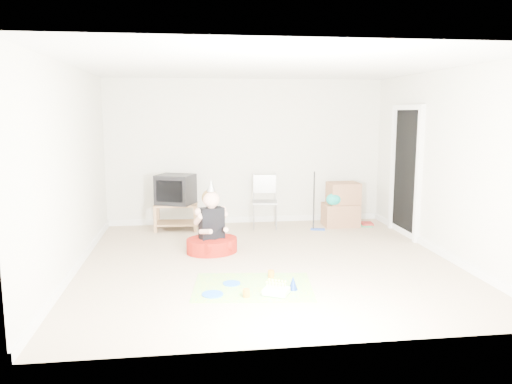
{
  "coord_description": "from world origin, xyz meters",
  "views": [
    {
      "loc": [
        -1.01,
        -6.48,
        2.02
      ],
      "look_at": [
        -0.1,
        0.4,
        0.9
      ],
      "focal_mm": 35.0,
      "sensor_mm": 36.0,
      "label": 1
    }
  ],
  "objects": [
    {
      "name": "ground",
      "position": [
        0.0,
        0.0,
        0.0
      ],
      "size": [
        5.0,
        5.0,
        0.0
      ],
      "primitive_type": "plane",
      "color": "tan",
      "rests_on": "ground"
    },
    {
      "name": "blue_party_hat",
      "position": [
        0.13,
        -1.13,
        0.08
      ],
      "size": [
        0.12,
        0.12,
        0.16
      ],
      "primitive_type": "cone",
      "rotation": [
        0.0,
        0.0,
        0.08
      ],
      "color": "#1840A9",
      "rests_on": "party_mat"
    },
    {
      "name": "blue_plate_far",
      "position": [
        -0.8,
        -1.17,
        0.01
      ],
      "size": [
        0.27,
        0.27,
        0.01
      ],
      "primitive_type": "cylinder",
      "rotation": [
        0.0,
        0.0,
        0.15
      ],
      "color": "blue",
      "rests_on": "party_mat"
    },
    {
      "name": "book_pile",
      "position": [
        2.1,
        1.9,
        0.03
      ],
      "size": [
        0.26,
        0.31,
        0.06
      ],
      "color": "#2A7F4E",
      "rests_on": "ground"
    },
    {
      "name": "tv_stand",
      "position": [
        -1.27,
        2.05,
        0.27
      ],
      "size": [
        0.75,
        0.5,
        0.46
      ],
      "color": "olive",
      "rests_on": "ground"
    },
    {
      "name": "birthday_cake",
      "position": [
        -0.09,
        -1.25,
        0.04
      ],
      "size": [
        0.34,
        0.31,
        0.14
      ],
      "color": "white",
      "rests_on": "party_mat"
    },
    {
      "name": "cardboard_boxes",
      "position": [
        1.65,
        1.99,
        0.37
      ],
      "size": [
        0.63,
        0.49,
        0.78
      ],
      "color": "#936547",
      "rests_on": "ground"
    },
    {
      "name": "folding_chair",
      "position": [
        0.26,
        1.98,
        0.46
      ],
      "size": [
        0.48,
        0.46,
        0.95
      ],
      "color": "gray",
      "rests_on": "ground"
    },
    {
      "name": "doorway_recess",
      "position": [
        2.48,
        1.2,
        1.02
      ],
      "size": [
        0.02,
        0.9,
        2.05
      ],
      "primitive_type": "cube",
      "color": "black",
      "rests_on": "ground"
    },
    {
      "name": "seated_woman",
      "position": [
        -0.72,
        0.57,
        0.24
      ],
      "size": [
        0.95,
        0.95,
        1.08
      ],
      "color": "#A1190E",
      "rests_on": "ground"
    },
    {
      "name": "blue_plate_near",
      "position": [
        -0.55,
        -0.84,
        0.01
      ],
      "size": [
        0.28,
        0.28,
        0.01
      ],
      "primitive_type": "cylinder",
      "rotation": [
        0.0,
        0.0,
        -0.48
      ],
      "color": "blue",
      "rests_on": "party_mat"
    },
    {
      "name": "party_mat",
      "position": [
        -0.32,
        -0.96,
        0.0
      ],
      "size": [
        1.47,
        1.14,
        0.01
      ],
      "primitive_type": "cube",
      "rotation": [
        0.0,
        0.0,
        -0.12
      ],
      "color": "#DF2E88",
      "rests_on": "ground"
    },
    {
      "name": "orange_cup_near",
      "position": [
        -0.05,
        -0.67,
        0.05
      ],
      "size": [
        0.09,
        0.09,
        0.09
      ],
      "primitive_type": "cylinder",
      "rotation": [
        0.0,
        0.0,
        0.16
      ],
      "color": "orange",
      "rests_on": "party_mat"
    },
    {
      "name": "orange_cup_far",
      "position": [
        -0.43,
        -1.29,
        0.05
      ],
      "size": [
        0.08,
        0.08,
        0.09
      ],
      "primitive_type": "cylinder",
      "rotation": [
        0.0,
        0.0,
        0.03
      ],
      "color": "orange",
      "rests_on": "party_mat"
    },
    {
      "name": "crt_tv",
      "position": [
        -1.27,
        2.05,
        0.71
      ],
      "size": [
        0.73,
        0.68,
        0.51
      ],
      "primitive_type": "cube",
      "rotation": [
        0.0,
        0.0,
        -0.42
      ],
      "color": "black",
      "rests_on": "tv_stand"
    },
    {
      "name": "floor_mop",
      "position": [
        1.15,
        1.7,
        0.26
      ],
      "size": [
        0.26,
        0.33,
        0.98
      ],
      "color": "#2245AE",
      "rests_on": "ground"
    }
  ]
}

